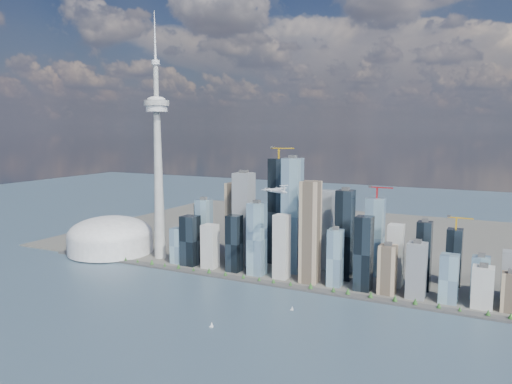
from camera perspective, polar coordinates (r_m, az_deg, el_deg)
The scene contains 10 objects.
ground at distance 777.68m, azimuth -6.98°, elevation -15.45°, with size 4000.00×4000.00×0.00m, color #2F4153.
seawall at distance 981.83m, azimuth 1.22°, elevation -10.36°, with size 1100.00×22.00×4.00m, color #383838.
land at distance 1388.53m, azimuth 9.21°, elevation -5.18°, with size 1400.00×900.00×3.00m, color #4C4C47.
shoreline_trees at distance 979.79m, azimuth 1.22°, elevation -9.98°, with size 960.53×7.20×8.80m.
skyscraper_cluster at distance 1016.77m, azimuth 6.39°, elevation -5.23°, with size 736.00×142.00×257.65m.
needle_tower at distance 1145.98m, azimuth -11.15°, elevation 3.98°, with size 56.00×56.00×550.50m.
dome_stadium at distance 1254.90m, azimuth -16.30°, elevation -4.96°, with size 200.00×200.00×86.00m.
airplane at distance 899.70m, azimuth 2.21°, elevation 0.19°, with size 59.04×53.03×15.21m.
sailboat_west at distance 785.73m, azimuth -5.11°, elevation -14.94°, with size 6.99×2.29×9.67m.
sailboat_east at distance 850.61m, azimuth 4.14°, elevation -13.17°, with size 6.12×1.90×8.49m.
Camera 1 is at (398.96, -595.80, 301.08)m, focal length 35.00 mm.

